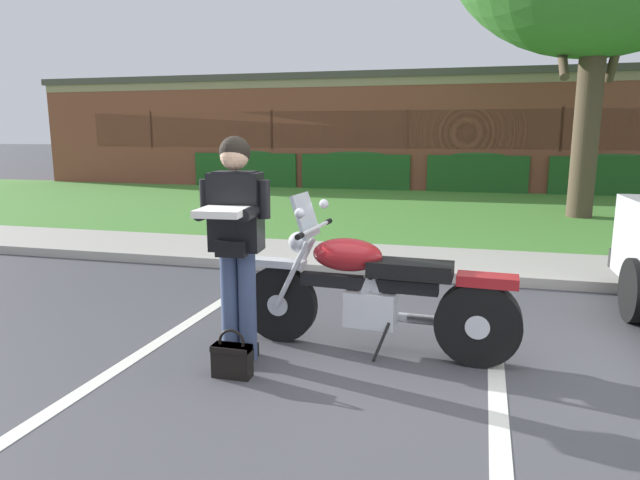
# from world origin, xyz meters

# --- Properties ---
(ground_plane) EXTENTS (140.00, 140.00, 0.00)m
(ground_plane) POSITION_xyz_m (0.00, 0.00, 0.00)
(ground_plane) COLOR #424247
(curb_strip) EXTENTS (60.00, 0.20, 0.12)m
(curb_strip) POSITION_xyz_m (0.00, 3.05, 0.06)
(curb_strip) COLOR #ADA89E
(curb_strip) RESTS_ON ground
(concrete_walk) EXTENTS (60.00, 1.50, 0.08)m
(concrete_walk) POSITION_xyz_m (0.00, 3.90, 0.04)
(concrete_walk) COLOR #ADA89E
(concrete_walk) RESTS_ON ground
(grass_lawn) EXTENTS (60.00, 8.62, 0.06)m
(grass_lawn) POSITION_xyz_m (0.00, 8.95, 0.03)
(grass_lawn) COLOR #478433
(grass_lawn) RESTS_ON ground
(stall_stripe_0) EXTENTS (0.25, 4.40, 0.01)m
(stall_stripe_0) POSITION_xyz_m (-1.47, 0.20, 0.00)
(stall_stripe_0) COLOR silver
(stall_stripe_0) RESTS_ON ground
(stall_stripe_1) EXTENTS (0.25, 4.40, 0.01)m
(stall_stripe_1) POSITION_xyz_m (1.24, 0.20, 0.00)
(stall_stripe_1) COLOR silver
(stall_stripe_1) RESTS_ON ground
(motorcycle) EXTENTS (2.24, 0.82, 1.26)m
(motorcycle) POSITION_xyz_m (0.39, 0.68, 0.49)
(motorcycle) COLOR black
(motorcycle) RESTS_ON ground
(rider_person) EXTENTS (0.53, 0.60, 1.70)m
(rider_person) POSITION_xyz_m (-0.67, 0.26, 1.01)
(rider_person) COLOR black
(rider_person) RESTS_ON ground
(handbag) EXTENTS (0.28, 0.13, 0.36)m
(handbag) POSITION_xyz_m (-0.59, -0.05, 0.14)
(handbag) COLOR black
(handbag) RESTS_ON ground
(hedge_left) EXTENTS (3.37, 0.90, 1.24)m
(hedge_left) POSITION_xyz_m (-5.76, 13.36, 0.65)
(hedge_left) COLOR #235623
(hedge_left) RESTS_ON ground
(hedge_center_left) EXTENTS (3.28, 0.90, 1.24)m
(hedge_center_left) POSITION_xyz_m (-2.23, 13.36, 0.65)
(hedge_center_left) COLOR #235623
(hedge_center_left) RESTS_ON ground
(hedge_center_right) EXTENTS (2.79, 0.90, 1.24)m
(hedge_center_right) POSITION_xyz_m (1.30, 13.36, 0.65)
(hedge_center_right) COLOR #235623
(hedge_center_right) RESTS_ON ground
(hedge_right) EXTENTS (3.25, 0.90, 1.24)m
(hedge_right) POSITION_xyz_m (4.83, 13.36, 0.65)
(hedge_right) COLOR #235623
(hedge_right) RESTS_ON ground
(brick_building) EXTENTS (24.72, 11.59, 3.51)m
(brick_building) POSITION_xyz_m (-0.71, 18.73, 1.76)
(brick_building) COLOR brown
(brick_building) RESTS_ON ground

